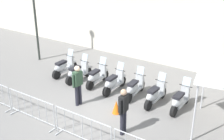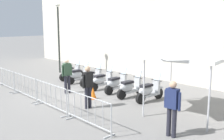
# 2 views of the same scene
# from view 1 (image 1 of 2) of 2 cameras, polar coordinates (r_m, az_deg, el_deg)

# --- Properties ---
(ground_plane) EXTENTS (120.00, 120.00, 0.00)m
(ground_plane) POSITION_cam_1_polar(r_m,az_deg,el_deg) (11.93, -5.13, -7.91)
(ground_plane) COLOR slate
(motorcycle_0) EXTENTS (0.68, 1.71, 1.24)m
(motorcycle_0) POSITION_cam_1_polar(r_m,az_deg,el_deg) (15.00, -9.33, 0.59)
(motorcycle_0) COLOR black
(motorcycle_0) RESTS_ON ground
(motorcycle_1) EXTENTS (0.72, 1.70, 1.24)m
(motorcycle_1) POSITION_cam_1_polar(r_m,az_deg,el_deg) (14.27, -6.68, -0.47)
(motorcycle_1) COLOR black
(motorcycle_1) RESTS_ON ground
(motorcycle_2) EXTENTS (0.63, 1.72, 1.24)m
(motorcycle_2) POSITION_cam_1_polar(r_m,az_deg,el_deg) (13.77, -3.01, -1.24)
(motorcycle_2) COLOR black
(motorcycle_2) RESTS_ON ground
(motorcycle_3) EXTENTS (0.67, 1.72, 1.24)m
(motorcycle_3) POSITION_cam_1_polar(r_m,az_deg,el_deg) (13.17, 0.32, -2.42)
(motorcycle_3) COLOR black
(motorcycle_3) RESTS_ON ground
(motorcycle_4) EXTENTS (0.59, 1.72, 1.24)m
(motorcycle_4) POSITION_cam_1_polar(r_m,az_deg,el_deg) (12.73, 4.36, -3.43)
(motorcycle_4) COLOR black
(motorcycle_4) RESTS_ON ground
(motorcycle_5) EXTENTS (0.70, 1.71, 1.24)m
(motorcycle_5) POSITION_cam_1_polar(r_m,az_deg,el_deg) (12.25, 8.30, -4.75)
(motorcycle_5) COLOR black
(motorcycle_5) RESTS_ON ground
(motorcycle_6) EXTENTS (0.68, 1.71, 1.24)m
(motorcycle_6) POSITION_cam_1_polar(r_m,az_deg,el_deg) (12.02, 12.98, -5.72)
(motorcycle_6) COLOR black
(motorcycle_6) RESTS_ON ground
(barrier_segment_1) EXTENTS (2.29, 0.83, 1.07)m
(barrier_segment_1) POSITION_cam_1_polar(r_m,az_deg,el_deg) (11.40, -15.26, -7.24)
(barrier_segment_1) COLOR #B2B5B7
(barrier_segment_1) RESTS_ON ground
(barrier_segment_2) EXTENTS (2.29, 0.83, 1.07)m
(barrier_segment_2) POSITION_cam_1_polar(r_m,az_deg,el_deg) (9.93, -5.74, -11.41)
(barrier_segment_2) COLOR #B2B5B7
(barrier_segment_2) RESTS_ON ground
(street_lamp) EXTENTS (0.36, 0.36, 4.79)m
(street_lamp) POSITION_cam_1_polar(r_m,az_deg,el_deg) (16.70, -14.80, 11.49)
(street_lamp) COLOR #2D332D
(street_lamp) RESTS_ON ground
(officer_near_row_end) EXTENTS (0.26, 0.55, 1.73)m
(officer_near_row_end) POSITION_cam_1_polar(r_m,az_deg,el_deg) (10.12, 2.23, -7.55)
(officer_near_row_end) COLOR #23232D
(officer_near_row_end) RESTS_ON ground
(officer_mid_plaza) EXTENTS (0.32, 0.53, 1.73)m
(officer_mid_plaza) POSITION_cam_1_polar(r_m,az_deg,el_deg) (11.96, -6.64, -2.55)
(officer_mid_plaza) COLOR #23232D
(officer_mid_plaza) RESTS_ON ground
(traffic_cone) EXTENTS (0.32, 0.32, 0.55)m
(traffic_cone) POSITION_cam_1_polar(r_m,az_deg,el_deg) (11.62, 0.82, -7.16)
(traffic_cone) COLOR orange
(traffic_cone) RESTS_ON ground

